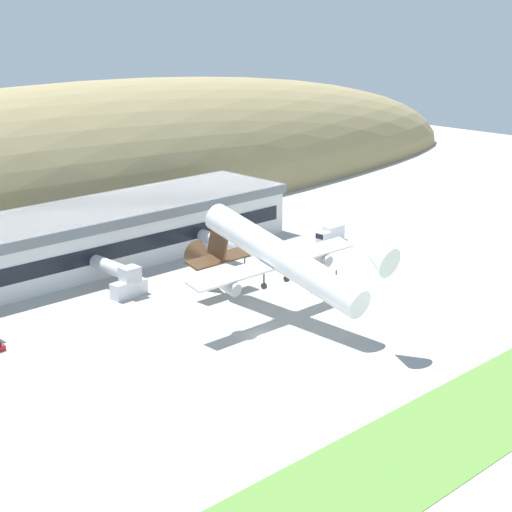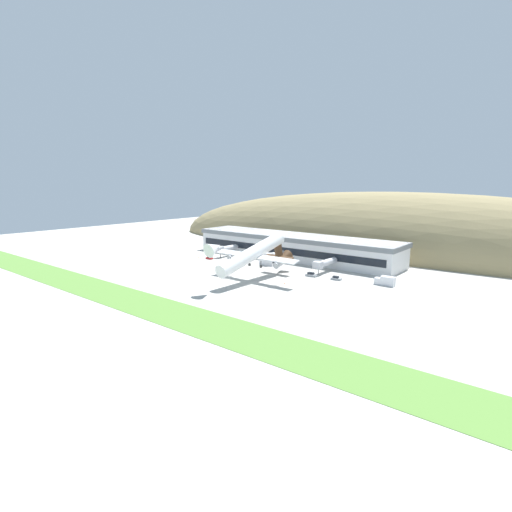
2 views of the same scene
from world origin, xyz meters
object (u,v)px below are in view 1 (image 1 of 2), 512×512
Objects in this scene: service_car_1 at (257,269)px; fuel_truck at (129,289)px; terminal_building at (60,239)px; jetway_2 at (229,243)px; cargo_airplane at (279,258)px; traffic_cone_1 at (311,292)px; service_car_2 at (289,258)px; jetway_1 at (117,270)px; box_truck at (331,234)px.

service_car_1 is 27.35m from fuel_truck.
fuel_truck is at bearing 167.15° from service_car_1.
fuel_truck is at bearing -88.38° from terminal_building.
jetway_2 is 32.10m from cargo_airplane.
traffic_cone_1 is (25.21, -21.95, -1.19)m from fuel_truck.
service_car_2 is (10.27, 1.11, -0.07)m from service_car_1.
jetway_2 reaches higher than service_car_1.
traffic_cone_1 is at bearing -46.92° from jetway_1.
terminal_building is at bearing 91.62° from fuel_truck.
jetway_2 is 3.29× the size of service_car_1.
jetway_2 is at bearing 63.61° from cargo_airplane.
traffic_cone_1 is (11.94, 3.24, -9.82)m from cargo_airplane.
cargo_airplane is 48.44m from box_truck.
jetway_1 is at bearing -86.08° from terminal_building.
jetway_2 is 27.51m from box_truck.
jetway_2 is 3.74× the size of service_car_2.
service_car_2 is (36.35, -9.36, -3.38)m from jetway_1.
terminal_building is 14.59× the size of fuel_truck.
traffic_cone_1 is at bearing -94.74° from jetway_2.
jetway_1 is 54.12m from box_truck.
cargo_airplane is 80.59× the size of traffic_cone_1.
box_truck reaches higher than service_car_2.
box_truck is (41.10, 24.17, -8.54)m from cargo_airplane.
cargo_airplane reaches higher than box_truck.
service_car_2 is 7.02× the size of traffic_cone_1.
service_car_2 is at bearing -35.56° from terminal_building.
cargo_airplane is 11.47× the size of service_car_2.
jetway_1 reaches higher than service_car_1.
terminal_building is at bearing 146.00° from jetway_2.
service_car_2 is 17.92m from box_truck.
fuel_truck is at bearing 117.78° from cargo_airplane.
jetway_1 is 26.74m from jetway_2.
jetway_2 is at bearing 140.27° from service_car_2.
cargo_airplane reaches higher than fuel_truck.
jetway_2 is 27.57m from fuel_truck.
fuel_truck reaches higher than traffic_cone_1.
terminal_building is 22.42m from fuel_truck.
terminal_building is at bearing 106.45° from cargo_airplane.
jetway_2 is at bearing 171.47° from box_truck.
service_car_1 is (27.28, -27.94, -5.74)m from terminal_building.
service_car_1 is 0.64× the size of fuel_truck.
service_car_1 is 28.19m from box_truck.
terminal_building is 51.23m from traffic_cone_1.
cargo_airplane is 6.49× the size of box_truck.
jetway_2 is at bearing 6.36° from fuel_truck.
jetway_2 is 26.28× the size of traffic_cone_1.
service_car_2 is at bearing 40.52° from cargo_airplane.
fuel_truck reaches higher than service_car_1.
jetway_2 is 25.35m from traffic_cone_1.
service_car_2 is at bearing 55.39° from traffic_cone_1.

